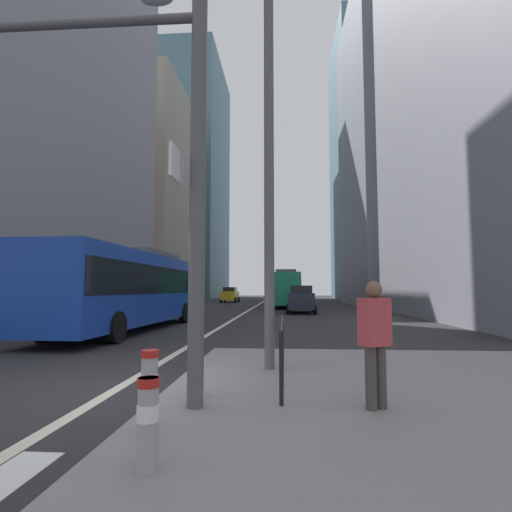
% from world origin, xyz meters
% --- Properties ---
extents(ground_plane, '(160.00, 160.00, 0.00)m').
position_xyz_m(ground_plane, '(0.00, 20.00, 0.00)').
color(ground_plane, '#28282B').
extents(median_island, '(9.00, 10.00, 0.15)m').
position_xyz_m(median_island, '(5.50, -1.00, 0.07)').
color(median_island, gray).
rests_on(median_island, ground).
extents(lane_centre_line, '(0.20, 80.00, 0.01)m').
position_xyz_m(lane_centre_line, '(0.00, 30.00, 0.01)').
color(lane_centre_line, beige).
rests_on(lane_centre_line, ground).
extents(office_tower_left_near, '(12.16, 24.23, 34.78)m').
position_xyz_m(office_tower_left_near, '(-16.00, 19.17, 17.39)').
color(office_tower_left_near, gray).
rests_on(office_tower_left_near, ground).
extents(office_tower_left_mid, '(10.69, 19.76, 28.90)m').
position_xyz_m(office_tower_left_mid, '(-16.00, 46.97, 14.45)').
color(office_tower_left_mid, gray).
rests_on(office_tower_left_mid, ground).
extents(office_tower_left_far, '(12.20, 23.92, 48.04)m').
position_xyz_m(office_tower_left_far, '(-16.00, 72.92, 24.02)').
color(office_tower_left_far, slate).
rests_on(office_tower_left_far, ground).
extents(office_tower_right_mid, '(13.45, 17.34, 34.43)m').
position_xyz_m(office_tower_right_mid, '(17.00, 38.19, 17.22)').
color(office_tower_right_mid, slate).
rests_on(office_tower_right_mid, ground).
extents(office_tower_right_far, '(10.92, 18.19, 44.47)m').
position_xyz_m(office_tower_right_far, '(17.00, 59.15, 22.23)').
color(office_tower_right_far, slate).
rests_on(office_tower_right_far, ground).
extents(city_bus_blue_oncoming, '(2.94, 12.05, 3.40)m').
position_xyz_m(city_bus_blue_oncoming, '(-3.51, 9.63, 1.84)').
color(city_bus_blue_oncoming, '#14389E').
rests_on(city_bus_blue_oncoming, ground).
extents(city_bus_red_receding, '(2.88, 11.13, 3.40)m').
position_xyz_m(city_bus_red_receding, '(3.07, 31.31, 1.84)').
color(city_bus_red_receding, '#198456').
rests_on(city_bus_red_receding, ground).
extents(city_bus_red_distant, '(2.87, 11.30, 3.40)m').
position_xyz_m(city_bus_red_distant, '(2.99, 54.31, 1.84)').
color(city_bus_red_distant, '#198456').
rests_on(city_bus_red_distant, ground).
extents(car_oncoming_mid, '(2.14, 4.22, 1.94)m').
position_xyz_m(car_oncoming_mid, '(-4.12, 44.40, 0.99)').
color(car_oncoming_mid, gold).
rests_on(car_oncoming_mid, ground).
extents(car_receding_near, '(2.17, 4.62, 1.94)m').
position_xyz_m(car_receding_near, '(4.04, 22.21, 0.99)').
color(car_receding_near, '#232838').
rests_on(car_receding_near, ground).
extents(traffic_signal_gantry, '(5.40, 0.65, 6.00)m').
position_xyz_m(traffic_signal_gantry, '(-0.10, -1.24, 4.07)').
color(traffic_signal_gantry, '#515156').
rests_on(traffic_signal_gantry, median_island).
extents(street_lamp_post, '(5.50, 0.32, 8.00)m').
position_xyz_m(street_lamp_post, '(2.55, 1.38, 5.28)').
color(street_lamp_post, '#56565B').
rests_on(street_lamp_post, median_island).
extents(bollard_left, '(0.20, 0.20, 0.78)m').
position_xyz_m(bollard_left, '(1.67, -3.06, 0.59)').
color(bollard_left, '#99999E').
rests_on(bollard_left, median_island).
extents(bollard_right, '(0.20, 0.20, 0.88)m').
position_xyz_m(bollard_right, '(1.37, -2.17, 0.64)').
color(bollard_right, '#99999E').
rests_on(bollard_right, median_island).
extents(bollard_back, '(0.20, 0.20, 0.84)m').
position_xyz_m(bollard_back, '(1.52, -0.68, 0.62)').
color(bollard_back, '#99999E').
rests_on(bollard_back, median_island).
extents(pedestrian_railing, '(0.06, 3.30, 0.98)m').
position_xyz_m(pedestrian_railing, '(2.80, 0.56, 0.84)').
color(pedestrian_railing, black).
rests_on(pedestrian_railing, median_island).
extents(pedestrian_waiting, '(0.45, 0.39, 1.65)m').
position_xyz_m(pedestrian_waiting, '(4.03, -1.13, 1.06)').
color(pedestrian_waiting, '#423D38').
rests_on(pedestrian_waiting, median_island).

